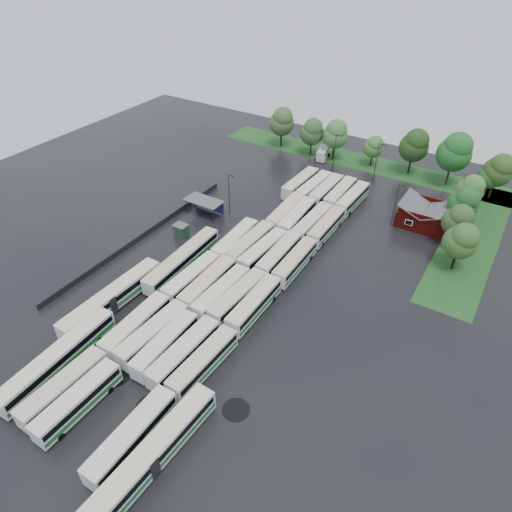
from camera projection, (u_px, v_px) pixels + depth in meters
The scene contains 60 objects.
ground at pixel (208, 300), 77.09m from camera, with size 160.00×160.00×0.00m, color black.
brick_building at pixel (424, 217), 94.77m from camera, with size 10.07×8.60×5.39m.
wash_shed at pixel (205, 202), 97.53m from camera, with size 8.20×4.20×3.58m.
utility_hut at pixel (181, 230), 91.72m from camera, with size 2.70×2.20×2.62m.
grass_strip_north at pixel (362, 162), 120.16m from camera, with size 80.00×10.00×0.01m, color #1B4B1A.
grass_strip_east at pixel (472, 239), 91.66m from camera, with size 10.00×50.00×0.01m, color #1B4B1A.
west_fence at pixel (144, 235), 91.58m from camera, with size 0.10×50.00×1.20m, color #2D2D30.
bus_r0c0 at pixel (64, 388), 60.41m from camera, with size 2.91×13.04×3.62m.
bus_r0c1 at pixel (78, 401), 58.80m from camera, with size 2.78×12.75×3.55m.
bus_r0c4 at pixel (132, 436), 54.72m from camera, with size 3.06×13.49×3.74m.
bus_r1c0 at pixel (136, 326), 69.50m from camera, with size 3.25×13.27×3.67m.
bus_r1c1 at pixel (153, 334), 68.12m from camera, with size 3.25×13.24×3.66m.
bus_r1c2 at pixel (165, 345), 66.53m from camera, with size 3.10×12.77×3.53m.
bus_r1c3 at pixel (184, 353), 65.14m from camera, with size 3.12×13.36×3.70m.
bus_r1c4 at pixel (203, 362), 63.90m from camera, with size 3.11×12.87×3.56m.
bus_r2c0 at pixel (192, 278), 78.66m from camera, with size 2.97×12.99×3.60m.
bus_r2c1 at pixel (208, 284), 77.32m from camera, with size 3.13×13.42×3.72m.
bus_r2c2 at pixel (221, 293), 75.56m from camera, with size 3.07×12.94×3.58m.
bus_r2c3 at pixel (238, 297), 74.70m from camera, with size 3.40×13.14×3.62m.
bus_r2c4 at pixel (254, 304), 73.32m from camera, with size 2.90×13.01×3.61m.
bus_r3c0 at pixel (235, 241), 87.62m from camera, with size 3.30×13.11×3.62m.
bus_r3c1 at pixel (250, 244), 86.69m from camera, with size 3.11×13.25×3.67m.
bus_r3c2 at pixel (263, 251), 85.01m from camera, with size 3.33×12.95×3.57m.
bus_r3c3 at pixel (279, 255), 83.92m from camera, with size 3.04×13.04×3.61m.
bus_r3c4 at pixel (295, 262), 82.41m from camera, with size 2.94×12.82×3.56m.
bus_r4c1 at pixel (286, 213), 95.80m from camera, with size 3.47×13.37×3.69m.
bus_r4c2 at pixel (297, 217), 94.33m from camera, with size 3.47×13.38×3.69m.
bus_r4c3 at pixel (312, 223), 92.73m from camera, with size 2.97×13.04×3.62m.
bus_r4c4 at pixel (326, 226), 91.74m from camera, with size 2.75×12.70×3.53m.
bus_r5c0 at pixel (300, 183), 106.32m from camera, with size 3.11×13.10×3.63m.
bus_r5c1 at pixel (314, 187), 104.91m from camera, with size 3.24×12.95×3.58m.
bus_r5c2 at pixel (326, 191), 103.47m from camera, with size 2.92×13.04×3.62m.
bus_r5c3 at pixel (340, 194), 102.31m from camera, with size 2.86×12.94×3.60m.
bus_r5c4 at pixel (352, 199), 100.66m from camera, with size 3.05×12.83×3.55m.
artic_bus_west_a at pixel (58, 358), 64.42m from camera, with size 3.62×19.59×3.62m.
artic_bus_west_b at pixel (182, 260), 82.81m from camera, with size 3.39×19.29×3.56m.
artic_bus_west_c at pixel (112, 298), 74.42m from camera, with size 3.16×20.03×3.71m.
artic_bus_east at pixel (152, 455), 52.80m from camera, with size 3.49×20.14×3.72m.
minibus at pixel (323, 153), 121.03m from camera, with size 3.78×6.66×2.74m.
tree_north_0 at pixel (282, 121), 123.80m from camera, with size 6.80×6.80×11.26m.
tree_north_1 at pixel (312, 132), 119.53m from camera, with size 6.23×6.23×10.31m.
tree_north_2 at pixel (336, 134), 117.36m from camera, with size 6.57×6.57×10.89m.
tree_north_3 at pixel (374, 147), 115.10m from camera, with size 4.98×4.98×8.25m.
tree_north_4 at pixel (415, 145), 110.25m from camera, with size 7.09×7.09×11.74m.
tree_north_5 at pixel (455, 152), 104.89m from camera, with size 8.01×8.01×13.27m.
tree_north_6 at pixel (499, 170), 100.72m from camera, with size 6.59×6.59×10.92m.
tree_east_0 at pixel (462, 240), 79.95m from camera, with size 6.05×6.05×10.02m.
tree_east_1 at pixel (459, 220), 85.96m from camera, with size 5.72×5.72×9.47m.
tree_east_2 at pixel (464, 202), 90.46m from camera, with size 6.11×6.11×10.12m.
tree_east_3 at pixel (471, 189), 95.54m from camera, with size 5.73×5.73×9.49m.
tree_east_4 at pixel (491, 175), 101.67m from camera, with size 5.36×5.35×8.86m.
lamp_post_ne at pixel (396, 203), 91.72m from camera, with size 1.53×0.30×9.94m.
lamp_post_nw at pixel (229, 191), 96.08m from camera, with size 1.45×0.28×9.42m.
lamp_post_back_w at pixel (335, 150), 112.64m from camera, with size 1.49×0.29×9.65m.
lamp_post_back_e at pixel (377, 160), 108.12m from camera, with size 1.50×0.29×9.73m.
puddle_0 at pixel (115, 373), 64.87m from camera, with size 5.34×5.34×0.01m, color black.
puddle_1 at pixel (150, 406), 60.46m from camera, with size 3.73×3.73×0.01m, color black.
puddle_2 at pixel (195, 274), 82.68m from camera, with size 5.13×5.13×0.01m, color black.
puddle_3 at pixel (231, 313), 74.58m from camera, with size 4.73×4.73×0.01m, color black.
puddle_4 at pixel (236, 410), 60.01m from camera, with size 3.79×3.79×0.01m, color black.
Camera 1 is at (37.20, -44.17, 52.24)m, focal length 32.00 mm.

